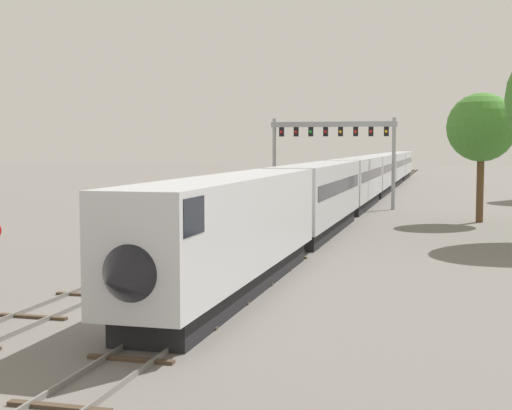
{
  "coord_description": "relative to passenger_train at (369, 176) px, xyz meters",
  "views": [
    {
      "loc": [
        10.64,
        -25.2,
        6.1
      ],
      "look_at": [
        1.0,
        12.0,
        3.0
      ],
      "focal_mm": 52.64,
      "sensor_mm": 36.0,
      "label": 1
    }
  ],
  "objects": [
    {
      "name": "passenger_train",
      "position": [
        0.0,
        0.0,
        0.0
      ],
      "size": [
        3.04,
        128.61,
        4.8
      ],
      "color": "silver",
      "rests_on": "ground"
    },
    {
      "name": "signal_gantry",
      "position": [
        -2.25,
        -11.92,
        3.79
      ],
      "size": [
        12.1,
        0.49,
        8.63
      ],
      "color": "#999BA0",
      "rests_on": "ground"
    },
    {
      "name": "track_near",
      "position": [
        -5.5,
        -18.06,
        -2.54
      ],
      "size": [
        2.6,
        160.0,
        0.16
      ],
      "color": "slate",
      "rests_on": "ground"
    },
    {
      "name": "track_main",
      "position": [
        0.0,
        1.94,
        -2.54
      ],
      "size": [
        2.6,
        200.0,
        0.16
      ],
      "color": "slate",
      "rests_on": "ground"
    },
    {
      "name": "trackside_tree_left",
      "position": [
        10.94,
        -22.01,
        4.79
      ],
      "size": [
        5.37,
        5.37,
        10.14
      ],
      "color": "brown",
      "rests_on": "ground"
    },
    {
      "name": "ground_plane",
      "position": [
        -2.0,
        -58.06,
        -2.61
      ],
      "size": [
        400.0,
        400.0,
        0.0
      ],
      "primitive_type": "plane",
      "color": "slate"
    }
  ]
}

